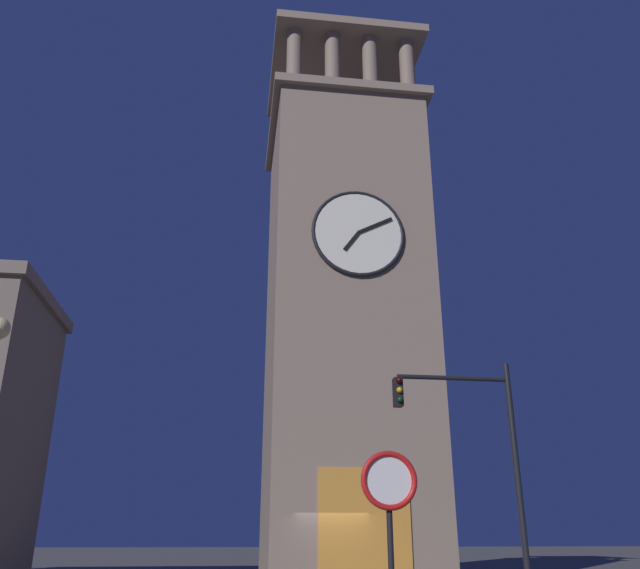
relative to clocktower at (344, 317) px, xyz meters
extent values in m
cube|color=gray|center=(0.00, -0.03, -0.67)|extent=(6.49, 7.01, 20.12)
cube|color=gray|center=(0.00, -0.03, 9.60)|extent=(7.09, 7.61, 0.40)
cylinder|color=gray|center=(-2.65, 2.88, 11.35)|extent=(0.70, 0.70, 3.11)
cylinder|color=gray|center=(-0.88, 2.88, 11.35)|extent=(0.70, 0.70, 3.11)
cylinder|color=gray|center=(0.88, 2.88, 11.35)|extent=(0.70, 0.70, 3.11)
cylinder|color=gray|center=(2.65, 2.88, 11.35)|extent=(0.70, 0.70, 3.11)
cylinder|color=gray|center=(-2.65, -2.93, 11.35)|extent=(0.70, 0.70, 3.11)
cylinder|color=gray|center=(-0.88, -2.93, 11.35)|extent=(0.70, 0.70, 3.11)
cylinder|color=gray|center=(0.88, -2.93, 11.35)|extent=(0.70, 0.70, 3.11)
cylinder|color=gray|center=(2.65, -2.93, 11.35)|extent=(0.70, 0.70, 3.11)
cube|color=gray|center=(0.00, -0.03, 13.10)|extent=(7.09, 7.61, 0.40)
cylinder|color=black|center=(0.00, -0.03, 14.35)|extent=(0.12, 0.12, 2.10)
cylinder|color=silver|center=(0.00, 3.54, 2.37)|extent=(3.64, 0.12, 3.64)
torus|color=black|center=(0.00, 3.56, 2.37)|extent=(3.80, 0.16, 3.80)
cube|color=black|center=(0.30, 3.64, 1.96)|extent=(0.69, 0.06, 0.88)
cube|color=black|center=(-0.69, 3.64, 2.72)|extent=(1.43, 0.06, 0.81)
cube|color=orange|center=(0.00, 3.43, -8.73)|extent=(3.20, 0.24, 4.00)
cylinder|color=black|center=(-2.65, 10.20, -7.68)|extent=(0.16, 0.16, 6.11)
cylinder|color=black|center=(-1.14, 10.20, -5.05)|extent=(3.03, 0.12, 0.12)
cube|color=black|center=(0.38, 10.20, -5.48)|extent=(0.22, 0.30, 0.75)
sphere|color=#360505|center=(0.38, 10.38, -5.20)|extent=(0.16, 0.16, 0.16)
sphere|color=orange|center=(0.38, 10.38, -5.45)|extent=(0.16, 0.16, 0.16)
sphere|color=#063316|center=(0.38, 10.38, -5.70)|extent=(0.16, 0.16, 0.16)
cylinder|color=white|center=(2.48, 17.62, -8.28)|extent=(0.70, 0.04, 0.70)
torus|color=red|center=(2.48, 17.64, -8.28)|extent=(0.78, 0.08, 0.78)
camera|label=1|loc=(4.60, 26.47, -8.98)|focal=36.22mm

